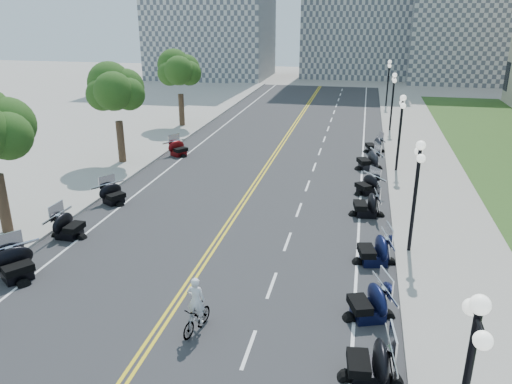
# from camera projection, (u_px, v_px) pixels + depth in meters

# --- Properties ---
(ground) EXTENTS (160.00, 160.00, 0.00)m
(ground) POSITION_uv_depth(u_px,v_px,m) (194.00, 277.00, 20.06)
(ground) COLOR gray
(road) EXTENTS (16.00, 90.00, 0.01)m
(road) POSITION_uv_depth(u_px,v_px,m) (249.00, 193.00, 29.24)
(road) COLOR #333335
(road) RESTS_ON ground
(centerline_yellow_a) EXTENTS (0.12, 90.00, 0.00)m
(centerline_yellow_a) POSITION_uv_depth(u_px,v_px,m) (247.00, 193.00, 29.27)
(centerline_yellow_a) COLOR yellow
(centerline_yellow_a) RESTS_ON road
(centerline_yellow_b) EXTENTS (0.12, 90.00, 0.00)m
(centerline_yellow_b) POSITION_uv_depth(u_px,v_px,m) (251.00, 193.00, 29.22)
(centerline_yellow_b) COLOR yellow
(centerline_yellow_b) RESTS_ON road
(edge_line_north) EXTENTS (0.12, 90.00, 0.00)m
(edge_line_north) POSITION_uv_depth(u_px,v_px,m) (360.00, 201.00, 27.97)
(edge_line_north) COLOR white
(edge_line_north) RESTS_ON road
(edge_line_south) EXTENTS (0.12, 90.00, 0.00)m
(edge_line_south) POSITION_uv_depth(u_px,v_px,m) (147.00, 185.00, 30.51)
(edge_line_south) COLOR white
(edge_line_south) RESTS_ON road
(lane_dash_5) EXTENTS (0.12, 2.00, 0.00)m
(lane_dash_5) POSITION_uv_depth(u_px,v_px,m) (249.00, 349.00, 15.75)
(lane_dash_5) COLOR white
(lane_dash_5) RESTS_ON road
(lane_dash_6) EXTENTS (0.12, 2.00, 0.00)m
(lane_dash_6) POSITION_uv_depth(u_px,v_px,m) (272.00, 285.00, 19.42)
(lane_dash_6) COLOR white
(lane_dash_6) RESTS_ON road
(lane_dash_7) EXTENTS (0.12, 2.00, 0.00)m
(lane_dash_7) POSITION_uv_depth(u_px,v_px,m) (287.00, 241.00, 23.10)
(lane_dash_7) COLOR white
(lane_dash_7) RESTS_ON road
(lane_dash_8) EXTENTS (0.12, 2.00, 0.00)m
(lane_dash_8) POSITION_uv_depth(u_px,v_px,m) (299.00, 210.00, 26.77)
(lane_dash_8) COLOR white
(lane_dash_8) RESTS_ON road
(lane_dash_9) EXTENTS (0.12, 2.00, 0.00)m
(lane_dash_9) POSITION_uv_depth(u_px,v_px,m) (308.00, 186.00, 30.44)
(lane_dash_9) COLOR white
(lane_dash_9) RESTS_ON road
(lane_dash_10) EXTENTS (0.12, 2.00, 0.00)m
(lane_dash_10) POSITION_uv_depth(u_px,v_px,m) (314.00, 167.00, 34.12)
(lane_dash_10) COLOR white
(lane_dash_10) RESTS_ON road
(lane_dash_11) EXTENTS (0.12, 2.00, 0.00)m
(lane_dash_11) POSITION_uv_depth(u_px,v_px,m) (320.00, 152.00, 37.79)
(lane_dash_11) COLOR white
(lane_dash_11) RESTS_ON road
(lane_dash_12) EXTENTS (0.12, 2.00, 0.00)m
(lane_dash_12) POSITION_uv_depth(u_px,v_px,m) (324.00, 139.00, 41.46)
(lane_dash_12) COLOR white
(lane_dash_12) RESTS_ON road
(lane_dash_13) EXTENTS (0.12, 2.00, 0.00)m
(lane_dash_13) POSITION_uv_depth(u_px,v_px,m) (328.00, 129.00, 45.13)
(lane_dash_13) COLOR white
(lane_dash_13) RESTS_ON road
(lane_dash_14) EXTENTS (0.12, 2.00, 0.00)m
(lane_dash_14) POSITION_uv_depth(u_px,v_px,m) (331.00, 120.00, 48.81)
(lane_dash_14) COLOR white
(lane_dash_14) RESTS_ON road
(lane_dash_15) EXTENTS (0.12, 2.00, 0.00)m
(lane_dash_15) POSITION_uv_depth(u_px,v_px,m) (334.00, 112.00, 52.48)
(lane_dash_15) COLOR white
(lane_dash_15) RESTS_ON road
(lane_dash_16) EXTENTS (0.12, 2.00, 0.00)m
(lane_dash_16) POSITION_uv_depth(u_px,v_px,m) (336.00, 105.00, 56.15)
(lane_dash_16) COLOR white
(lane_dash_16) RESTS_ON road
(lane_dash_17) EXTENTS (0.12, 2.00, 0.00)m
(lane_dash_17) POSITION_uv_depth(u_px,v_px,m) (339.00, 100.00, 59.83)
(lane_dash_17) COLOR white
(lane_dash_17) RESTS_ON road
(lane_dash_18) EXTENTS (0.12, 2.00, 0.00)m
(lane_dash_18) POSITION_uv_depth(u_px,v_px,m) (340.00, 94.00, 63.50)
(lane_dash_18) COLOR white
(lane_dash_18) RESTS_ON road
(lane_dash_19) EXTENTS (0.12, 2.00, 0.00)m
(lane_dash_19) POSITION_uv_depth(u_px,v_px,m) (342.00, 90.00, 67.17)
(lane_dash_19) COLOR white
(lane_dash_19) RESTS_ON road
(sidewalk_north) EXTENTS (5.00, 90.00, 0.15)m
(sidewalk_north) POSITION_uv_depth(u_px,v_px,m) (437.00, 206.00, 27.13)
(sidewalk_north) COLOR #9E9991
(sidewalk_north) RESTS_ON ground
(sidewalk_south) EXTENTS (5.00, 90.00, 0.15)m
(sidewalk_south) POSITION_uv_depth(u_px,v_px,m) (86.00, 180.00, 31.31)
(sidewalk_south) COLOR #9E9991
(sidewalk_south) RESTS_ON ground
(distant_block_c) EXTENTS (20.00, 14.00, 22.00)m
(distant_block_c) POSITION_uv_depth(u_px,v_px,m) (484.00, 4.00, 71.61)
(distant_block_c) COLOR gray
(distant_block_c) RESTS_ON ground
(street_lamp_2) EXTENTS (0.50, 1.20, 4.90)m
(street_lamp_2) POSITION_uv_depth(u_px,v_px,m) (415.00, 198.00, 21.14)
(street_lamp_2) COLOR black
(street_lamp_2) RESTS_ON sidewalk_north
(street_lamp_3) EXTENTS (0.50, 1.20, 4.90)m
(street_lamp_3) POSITION_uv_depth(u_px,v_px,m) (400.00, 134.00, 32.16)
(street_lamp_3) COLOR black
(street_lamp_3) RESTS_ON sidewalk_north
(street_lamp_4) EXTENTS (0.50, 1.20, 4.90)m
(street_lamp_4) POSITION_uv_depth(u_px,v_px,m) (392.00, 102.00, 43.17)
(street_lamp_4) COLOR black
(street_lamp_4) RESTS_ON sidewalk_north
(street_lamp_5) EXTENTS (0.50, 1.20, 4.90)m
(street_lamp_5) POSITION_uv_depth(u_px,v_px,m) (388.00, 84.00, 54.19)
(street_lamp_5) COLOR black
(street_lamp_5) RESTS_ON sidewalk_north
(tree_3) EXTENTS (4.80, 4.80, 9.20)m
(tree_3) POSITION_uv_depth(u_px,v_px,m) (116.00, 95.00, 33.28)
(tree_3) COLOR #235619
(tree_3) RESTS_ON sidewalk_south
(tree_4) EXTENTS (4.80, 4.80, 9.20)m
(tree_4) POSITION_uv_depth(u_px,v_px,m) (180.00, 74.00, 44.30)
(tree_4) COLOR #235619
(tree_4) RESTS_ON sidewalk_south
(motorcycle_n_4) EXTENTS (2.21, 2.21, 1.40)m
(motorcycle_n_4) POSITION_uv_depth(u_px,v_px,m) (370.00, 360.00, 14.22)
(motorcycle_n_4) COLOR black
(motorcycle_n_4) RESTS_ON road
(motorcycle_n_5) EXTENTS (2.54, 2.54, 1.39)m
(motorcycle_n_5) POSITION_uv_depth(u_px,v_px,m) (369.00, 300.00, 17.16)
(motorcycle_n_5) COLOR black
(motorcycle_n_5) RESTS_ON road
(motorcycle_n_6) EXTENTS (2.37, 2.37, 1.39)m
(motorcycle_n_6) POSITION_uv_depth(u_px,v_px,m) (374.00, 248.00, 20.93)
(motorcycle_n_6) COLOR black
(motorcycle_n_6) RESTS_ON road
(motorcycle_n_7) EXTENTS (2.23, 2.23, 1.39)m
(motorcycle_n_7) POSITION_uv_depth(u_px,v_px,m) (367.00, 203.00, 25.82)
(motorcycle_n_7) COLOR black
(motorcycle_n_7) RESTS_ON road
(motorcycle_n_8) EXTENTS (2.49, 2.49, 1.24)m
(motorcycle_n_8) POSITION_uv_depth(u_px,v_px,m) (367.00, 183.00, 28.97)
(motorcycle_n_8) COLOR black
(motorcycle_n_8) RESTS_ON road
(motorcycle_n_9) EXTENTS (2.65, 2.65, 1.44)m
(motorcycle_n_9) POSITION_uv_depth(u_px,v_px,m) (369.00, 159.00, 33.41)
(motorcycle_n_9) COLOR black
(motorcycle_n_9) RESTS_ON road
(motorcycle_n_10) EXTENTS (2.24, 2.24, 1.27)m
(motorcycle_n_10) POSITION_uv_depth(u_px,v_px,m) (374.00, 144.00, 37.48)
(motorcycle_n_10) COLOR black
(motorcycle_n_10) RESTS_ON road
(motorcycle_s_5) EXTENTS (2.87, 2.87, 1.44)m
(motorcycle_s_5) POSITION_uv_depth(u_px,v_px,m) (15.00, 262.00, 19.69)
(motorcycle_s_5) COLOR black
(motorcycle_s_5) RESTS_ON road
(motorcycle_s_6) EXTENTS (1.96, 1.96, 1.33)m
(motorcycle_s_6) POSITION_uv_depth(u_px,v_px,m) (68.00, 224.00, 23.36)
(motorcycle_s_6) COLOR black
(motorcycle_s_6) RESTS_ON road
(motorcycle_s_7) EXTENTS (2.42, 2.42, 1.24)m
(motorcycle_s_7) POSITION_uv_depth(u_px,v_px,m) (113.00, 193.00, 27.50)
(motorcycle_s_7) COLOR black
(motorcycle_s_7) RESTS_ON road
(motorcycle_s_9) EXTENTS (2.45, 2.45, 1.24)m
(motorcycle_s_9) POSITION_uv_depth(u_px,v_px,m) (178.00, 147.00, 36.59)
(motorcycle_s_9) COLOR #590A0C
(motorcycle_s_9) RESTS_ON road
(bicycle) EXTENTS (0.84, 1.70, 0.98)m
(bicycle) POSITION_uv_depth(u_px,v_px,m) (197.00, 318.00, 16.51)
(bicycle) COLOR #A51414
(bicycle) RESTS_ON road
(cyclist_rider) EXTENTS (0.61, 0.40, 1.66)m
(cyclist_rider) POSITION_uv_depth(u_px,v_px,m) (195.00, 283.00, 16.06)
(cyclist_rider) COLOR white
(cyclist_rider) RESTS_ON bicycle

